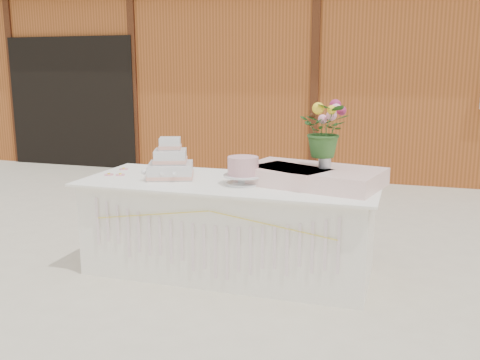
% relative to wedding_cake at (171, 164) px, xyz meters
% --- Properties ---
extents(ground, '(80.00, 80.00, 0.00)m').
position_rel_wedding_cake_xyz_m(ground, '(0.51, 0.01, -0.88)').
color(ground, beige).
rests_on(ground, ground).
extents(barn, '(12.60, 4.60, 3.30)m').
position_rel_wedding_cake_xyz_m(barn, '(0.50, 6.00, 0.79)').
color(barn, '#A35122').
rests_on(barn, ground).
extents(cake_table, '(2.40, 1.00, 0.77)m').
position_rel_wedding_cake_xyz_m(cake_table, '(0.51, 0.00, -0.50)').
color(cake_table, white).
rests_on(cake_table, ground).
extents(wedding_cake, '(0.48, 0.48, 0.34)m').
position_rel_wedding_cake_xyz_m(wedding_cake, '(0.00, 0.00, 0.00)').
color(wedding_cake, silver).
rests_on(wedding_cake, cake_table).
extents(pink_cake_stand, '(0.31, 0.31, 0.22)m').
position_rel_wedding_cake_xyz_m(pink_cake_stand, '(0.66, -0.09, 0.01)').
color(pink_cake_stand, silver).
rests_on(pink_cake_stand, cake_table).
extents(satin_runner, '(1.18, 0.84, 0.13)m').
position_rel_wedding_cake_xyz_m(satin_runner, '(1.17, 0.09, -0.05)').
color(satin_runner, '#FFD3CD').
rests_on(satin_runner, cake_table).
extents(flower_vase, '(0.10, 0.10, 0.13)m').
position_rel_wedding_cake_xyz_m(flower_vase, '(1.27, 0.10, 0.09)').
color(flower_vase, silver).
rests_on(flower_vase, satin_runner).
extents(bouquet, '(0.39, 0.35, 0.42)m').
position_rel_wedding_cake_xyz_m(bouquet, '(1.27, 0.10, 0.36)').
color(bouquet, '#2F5B24').
rests_on(bouquet, flower_vase).
extents(loose_flowers, '(0.29, 0.41, 0.02)m').
position_rel_wedding_cake_xyz_m(loose_flowers, '(-0.51, 0.05, -0.10)').
color(loose_flowers, pink).
rests_on(loose_flowers, cake_table).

